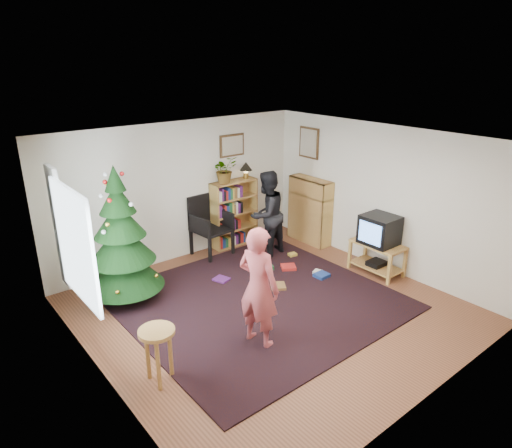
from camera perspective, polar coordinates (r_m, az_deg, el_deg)
floor at (r=6.91m, az=1.79°, el=-10.58°), size 5.00×5.00×0.00m
ceiling at (r=6.02m, az=2.06°, el=10.27°), size 5.00×5.00×0.00m
wall_back at (r=8.31m, az=-9.47°, el=4.01°), size 5.00×0.02×2.50m
wall_front at (r=4.94m, az=21.52°, el=-9.06°), size 5.00×0.02×2.50m
wall_left at (r=5.22m, az=-19.51°, el=-7.15°), size 0.02×5.00×2.50m
wall_right at (r=8.13m, az=15.38°, el=3.19°), size 0.02×5.00×2.50m
rug at (r=7.10m, az=0.19°, el=-9.55°), size 3.80×3.60×0.02m
window_pane at (r=5.65m, az=-21.66°, el=-2.49°), size 0.04×1.20×1.40m
curtain at (r=6.29m, az=-23.34°, el=-0.42°), size 0.06×0.35×1.60m
picture_back at (r=8.73m, az=-3.03°, el=9.79°), size 0.55×0.03×0.42m
picture_right at (r=9.04m, az=6.65°, el=10.05°), size 0.03×0.50×0.60m
christmas_tree at (r=7.07m, az=-16.42°, el=-2.69°), size 1.17×1.17×2.12m
bookshelf_back at (r=8.91m, az=-2.75°, el=1.45°), size 0.95×0.30×1.30m
bookshelf_right at (r=9.11m, az=6.76°, el=1.77°), size 0.30×0.95×1.30m
tv_stand at (r=8.11m, az=14.89°, el=-3.80°), size 0.49×0.88×0.55m
crt_tv at (r=7.93m, az=15.19°, el=-0.70°), size 0.52×0.56×0.49m
armchair at (r=8.58m, az=-6.06°, el=0.22°), size 0.67×0.67×1.12m
stool at (r=5.40m, az=-12.23°, el=-14.19°), size 0.41×0.41×0.69m
person_standing at (r=5.79m, az=0.32°, el=-7.92°), size 0.52×0.67×1.62m
person_by_chair at (r=8.35m, az=1.34°, el=1.22°), size 0.88×0.74×1.62m
potted_plant at (r=8.55m, az=-3.93°, el=6.80°), size 0.48×0.42×0.50m
table_lamp at (r=8.84m, az=-1.27°, el=7.10°), size 0.24×0.24×0.32m
floor_clutter at (r=7.94m, az=3.56°, el=-5.93°), size 1.80×1.17×0.08m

